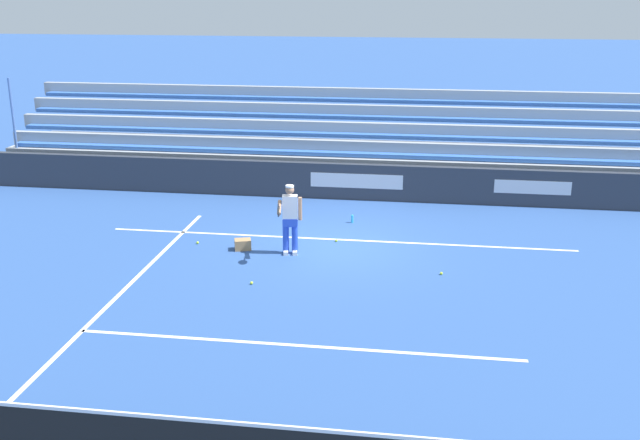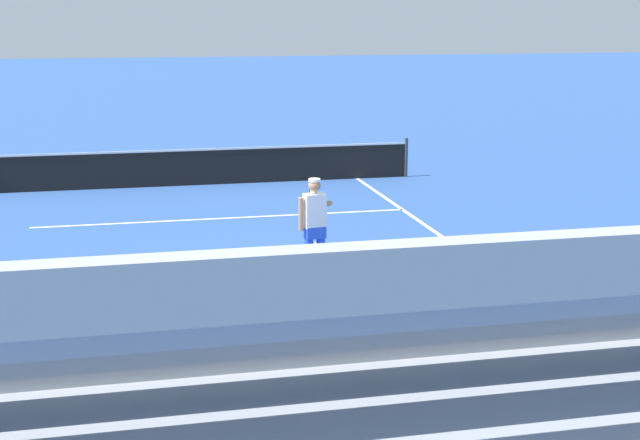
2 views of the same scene
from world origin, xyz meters
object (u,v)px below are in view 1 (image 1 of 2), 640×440
at_px(tennis_player, 290,218).
at_px(tennis_ball_by_box, 198,243).
at_px(tennis_ball_far_left, 441,273).
at_px(water_bottle, 352,219).
at_px(tennis_ball_toward_net, 252,283).
at_px(tennis_ball_stray_back, 336,241).
at_px(ball_box_cardboard, 243,244).

relative_size(tennis_player, tennis_ball_by_box, 25.98).
xyz_separation_m(tennis_ball_far_left, water_bottle, (2.40, -3.58, 0.08)).
bearing_deg(tennis_player, tennis_ball_by_box, -8.25).
relative_size(tennis_ball_toward_net, tennis_ball_by_box, 1.00).
relative_size(tennis_ball_far_left, tennis_ball_stray_back, 1.00).
height_order(tennis_ball_toward_net, tennis_ball_far_left, same).
bearing_deg(tennis_ball_stray_back, water_bottle, -97.96).
relative_size(ball_box_cardboard, tennis_ball_far_left, 6.06).
bearing_deg(tennis_player, tennis_ball_toward_net, 77.09).
xyz_separation_m(tennis_player, tennis_ball_toward_net, (0.47, 2.07, -0.86)).
distance_m(tennis_ball_far_left, tennis_ball_stray_back, 3.26).
bearing_deg(ball_box_cardboard, tennis_ball_by_box, -10.83).
bearing_deg(tennis_ball_far_left, water_bottle, -56.13).
xyz_separation_m(tennis_ball_toward_net, water_bottle, (-1.71, -4.76, 0.08)).
bearing_deg(tennis_ball_by_box, ball_box_cardboard, 169.17).
bearing_deg(tennis_ball_by_box, tennis_ball_stray_back, -168.90).
relative_size(tennis_ball_stray_back, tennis_ball_by_box, 1.00).
height_order(tennis_ball_far_left, tennis_ball_stray_back, same).
xyz_separation_m(ball_box_cardboard, tennis_ball_far_left, (-4.85, 1.00, -0.10)).
height_order(tennis_player, ball_box_cardboard, tennis_player).
distance_m(tennis_player, tennis_ball_far_left, 3.84).
height_order(tennis_player, water_bottle, tennis_player).
relative_size(tennis_player, water_bottle, 7.80).
bearing_deg(tennis_ball_toward_net, tennis_ball_far_left, -163.96).
bearing_deg(water_bottle, tennis_ball_far_left, 123.87).
height_order(tennis_ball_toward_net, water_bottle, water_bottle).
xyz_separation_m(tennis_player, tennis_ball_stray_back, (-1.00, -1.03, -0.86)).
distance_m(tennis_ball_toward_net, tennis_ball_by_box, 3.13).
height_order(tennis_ball_stray_back, water_bottle, water_bottle).
bearing_deg(tennis_ball_stray_back, ball_box_cardboard, 22.40).
bearing_deg(water_bottle, tennis_ball_stray_back, 82.04).
height_order(tennis_ball_far_left, tennis_ball_by_box, same).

